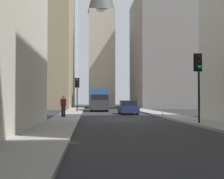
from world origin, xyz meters
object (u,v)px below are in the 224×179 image
traffic_light_midblock (77,87)px  discarded_bottle (163,114)px  delivery_truck (99,100)px  sedan_navy (128,108)px  pedestrian (63,105)px  traffic_light_foreground (199,71)px

traffic_light_midblock → discarded_bottle: bearing=-140.5°
delivery_truck → sedan_navy: size_ratio=1.50×
traffic_light_midblock → discarded_bottle: (-9.34, -7.71, -2.72)m
pedestrian → traffic_light_midblock: bearing=-3.8°
pedestrian → sedan_navy: bearing=-39.8°
traffic_light_midblock → discarded_bottle: 12.42m
delivery_truck → traffic_light_midblock: traffic_light_midblock is taller
pedestrian → discarded_bottle: 8.60m
delivery_truck → discarded_bottle: 15.40m
delivery_truck → sedan_navy: (-8.63, -2.80, -0.80)m
pedestrian → discarded_bottle: bearing=-79.7°
delivery_truck → pedestrian: size_ratio=3.77×
delivery_truck → pedestrian: bearing=168.2°
sedan_navy → discarded_bottle: bearing=-158.7°
traffic_light_foreground → traffic_light_midblock: size_ratio=1.09×
delivery_truck → pedestrian: 16.36m
delivery_truck → traffic_light_foreground: (-23.15, -5.26, 1.76)m
delivery_truck → traffic_light_foreground: 23.80m
traffic_light_midblock → pedestrian: traffic_light_midblock is taller
sedan_navy → traffic_light_midblock: 6.85m
sedan_navy → discarded_bottle: (-5.86, -2.28, -0.42)m
sedan_navy → pedestrian: pedestrian is taller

